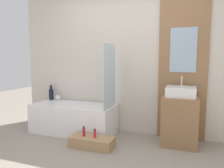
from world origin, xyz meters
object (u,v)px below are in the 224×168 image
Objects in this scene: wooden_step_bench at (92,142)px; bottle_soap_primary at (84,132)px; sink at (181,92)px; vase_tall_dark at (51,94)px; bathtub at (74,118)px; bottle_soap_secondary at (95,134)px; vase_round_light at (58,98)px.

bottle_soap_primary is (-0.13, 0.00, 0.15)m from wooden_step_bench.
sink is 2.44m from vase_tall_dark.
bottle_soap_primary is at bearing 180.00° from wooden_step_bench.
sink reaches higher than bathtub.
wooden_step_bench is 1.53× the size of sink.
vase_tall_dark is at bearing 176.00° from sink.
wooden_step_bench is 0.15m from bottle_soap_secondary.
bathtub is 0.82m from bottle_soap_secondary.
vase_round_light is (-0.48, 0.23, 0.30)m from bathtub.
vase_tall_dark is (-1.23, 0.75, 0.54)m from wooden_step_bench.
bathtub is 14.70× the size of vase_round_light.
vase_round_light is at bearing 141.85° from bottle_soap_primary.
sink reaches higher than vase_tall_dark.
sink is 1.49× the size of vase_tall_dark.
sink is 4.30× the size of vase_round_light.
sink is (1.20, 0.58, 0.73)m from wooden_step_bench.
vase_round_light reaches higher than bathtub.
sink is 2.30m from vase_round_light.
vase_round_light is (-2.27, 0.16, -0.26)m from sink.
bottle_soap_secondary is at bearing -0.00° from bottle_soap_primary.
vase_tall_dark is at bearing 145.76° from bottle_soap_primary.
bottle_soap_primary is at bearing 180.00° from bottle_soap_secondary.
bottle_soap_secondary is (1.12, -0.74, -0.34)m from vase_round_light.
bottle_soap_secondary is (-1.15, -0.58, -0.60)m from sink.
vase_round_light is at bearing 154.33° from bathtub.
bathtub is at bearing 132.16° from bottle_soap_primary.
vase_tall_dark is 0.17m from vase_round_light.
vase_round_light is 1.38m from bottle_soap_secondary.
sink is 2.86× the size of bottle_soap_primary.
bathtub is 9.79× the size of bottle_soap_primary.
vase_tall_dark is at bearing 159.51° from bathtub.
wooden_step_bench is 4.39× the size of bottle_soap_primary.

